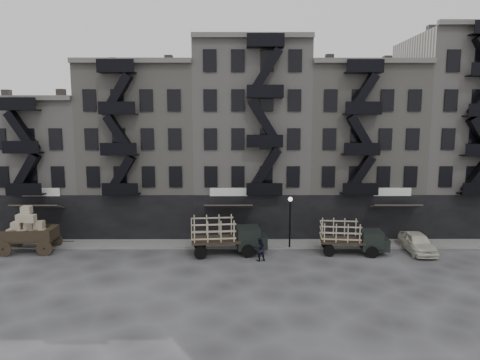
{
  "coord_description": "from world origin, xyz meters",
  "views": [
    {
      "loc": [
        -1.15,
        -31.05,
        10.46
      ],
      "look_at": [
        -1.03,
        4.0,
        5.46
      ],
      "focal_mm": 32.0,
      "sensor_mm": 36.0,
      "label": 1
    }
  ],
  "objects_px": {
    "wagon": "(27,226)",
    "car_east": "(417,242)",
    "stake_truck_west": "(226,233)",
    "stake_truck_east": "(352,235)",
    "pedestrian_mid": "(260,249)"
  },
  "relations": [
    {
      "from": "wagon",
      "to": "pedestrian_mid",
      "type": "distance_m",
      "value": 18.41
    },
    {
      "from": "stake_truck_west",
      "to": "car_east",
      "type": "distance_m",
      "value": 15.14
    },
    {
      "from": "wagon",
      "to": "car_east",
      "type": "relative_size",
      "value": 0.95
    },
    {
      "from": "stake_truck_west",
      "to": "stake_truck_east",
      "type": "distance_m",
      "value": 9.82
    },
    {
      "from": "wagon",
      "to": "car_east",
      "type": "height_order",
      "value": "wagon"
    },
    {
      "from": "stake_truck_west",
      "to": "car_east",
      "type": "height_order",
      "value": "stake_truck_west"
    },
    {
      "from": "wagon",
      "to": "stake_truck_west",
      "type": "xyz_separation_m",
      "value": [
        15.72,
        -0.5,
        -0.41
      ]
    },
    {
      "from": "car_east",
      "to": "stake_truck_west",
      "type": "bearing_deg",
      "value": -177.26
    },
    {
      "from": "stake_truck_west",
      "to": "pedestrian_mid",
      "type": "bearing_deg",
      "value": -40.01
    },
    {
      "from": "stake_truck_east",
      "to": "pedestrian_mid",
      "type": "bearing_deg",
      "value": -160.1
    },
    {
      "from": "stake_truck_east",
      "to": "wagon",
      "type": "bearing_deg",
      "value": -174.51
    },
    {
      "from": "stake_truck_west",
      "to": "car_east",
      "type": "xyz_separation_m",
      "value": [
        15.11,
        0.35,
        -0.87
      ]
    },
    {
      "from": "wagon",
      "to": "stake_truck_east",
      "type": "xyz_separation_m",
      "value": [
        25.53,
        -0.45,
        -0.59
      ]
    },
    {
      "from": "wagon",
      "to": "pedestrian_mid",
      "type": "relative_size",
      "value": 2.51
    },
    {
      "from": "stake_truck_west",
      "to": "car_east",
      "type": "relative_size",
      "value": 1.3
    }
  ]
}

